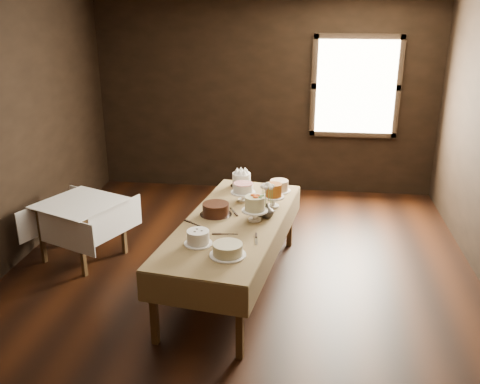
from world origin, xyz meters
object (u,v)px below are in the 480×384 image
object	(u,v)px
display_table	(233,226)
cake_swirl	(198,238)
cake_server_e	(196,225)
cake_cream	(228,250)
cake_speckled	(279,186)
cake_server_d	(270,213)
side_table	(81,209)
cake_flowers	(255,210)
cake_meringue	(241,180)
cake_server_b	(256,241)
flower_vase	(267,211)
cake_caramel	(273,197)
cake_server_a	(230,234)
cake_lattice	(243,193)
cake_chocolate	(216,210)
cake_server_c	(232,210)

from	to	relation	value
display_table	cake_swirl	world-z (taller)	cake_swirl
cake_server_e	cake_cream	bearing A→B (deg)	-20.76
cake_speckled	cake_server_d	bearing A→B (deg)	-94.48
side_table	cake_swirl	xyz separation A→B (m)	(1.53, -0.99, 0.20)
cake_flowers	cake_server_e	world-z (taller)	cake_flowers
cake_meringue	cake_server_b	world-z (taller)	cake_meringue
cake_speckled	cake_cream	distance (m)	1.69
display_table	cake_swirl	xyz separation A→B (m)	(-0.23, -0.56, 0.11)
cake_server_d	flower_vase	size ratio (longest dim) A/B	1.65
display_table	cake_server_d	distance (m)	0.42
cake_caramel	cake_meringue	bearing A→B (deg)	124.93
display_table	cake_meringue	distance (m)	1.02
cake_server_a	cake_server_d	distance (m)	0.66
cake_speckled	cake_server_e	distance (m)	1.29
cake_lattice	cake_server_b	xyz separation A→B (m)	(0.24, -1.00, -0.09)
side_table	cake_meringue	xyz separation A→B (m)	(1.72, 0.58, 0.21)
cake_lattice	flower_vase	xyz separation A→B (m)	(0.29, -0.43, -0.02)
side_table	cake_server_d	world-z (taller)	cake_server_d
cake_cream	cake_server_a	bearing A→B (deg)	96.34
cake_lattice	cake_chocolate	distance (m)	0.49
flower_vase	cake_server_a	bearing A→B (deg)	-124.21
cake_flowers	cake_server_a	size ratio (longest dim) A/B	1.09
display_table	cake_cream	size ratio (longest dim) A/B	7.91
cake_server_b	cake_swirl	bearing A→B (deg)	-82.61
cake_server_e	cake_caramel	bearing A→B (deg)	74.88
cake_caramel	cake_server_d	distance (m)	0.21
cake_flowers	cake_server_e	size ratio (longest dim) A/B	1.09
side_table	cake_server_b	xyz separation A→B (m)	(2.04, -0.87, 0.14)
cake_chocolate	cake_flowers	bearing A→B (deg)	-11.38
cake_caramel	cake_server_b	xyz separation A→B (m)	(-0.09, -0.86, -0.11)
cake_meringue	cake_server_e	distance (m)	1.20
cake_cream	cake_server_d	size ratio (longest dim) A/B	1.30
display_table	cake_cream	xyz separation A→B (m)	(0.06, -0.75, 0.11)
cake_speckled	cake_server_c	bearing A→B (deg)	-123.92
cake_server_c	cake_cream	bearing A→B (deg)	160.57
cake_lattice	cake_server_e	xyz separation A→B (m)	(-0.37, -0.71, -0.09)
cake_flowers	cake_server_d	bearing A→B (deg)	57.61
display_table	cake_speckled	bearing A→B (deg)	66.58
cake_caramel	cake_server_a	world-z (taller)	cake_caramel
cake_swirl	flower_vase	xyz separation A→B (m)	(0.55, 0.69, 0.01)
cake_chocolate	cake_server_d	bearing A→B (deg)	13.73
cake_caramel	cake_flowers	bearing A→B (deg)	-111.69
cake_caramel	cake_chocolate	world-z (taller)	cake_caramel
cake_chocolate	cake_server_e	size ratio (longest dim) A/B	1.51
cake_cream	cake_server_d	xyz separation A→B (m)	(0.28, 0.99, -0.05)
cake_speckled	cake_swirl	bearing A→B (deg)	-113.07
cake_lattice	cake_meringue	bearing A→B (deg)	99.63
cake_caramel	cake_speckled	bearing A→B (deg)	86.28
side_table	cake_cream	world-z (taller)	cake_cream
cake_cream	flower_vase	size ratio (longest dim) A/B	2.14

